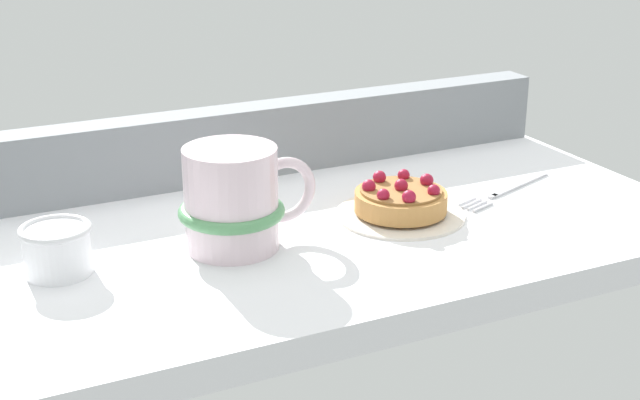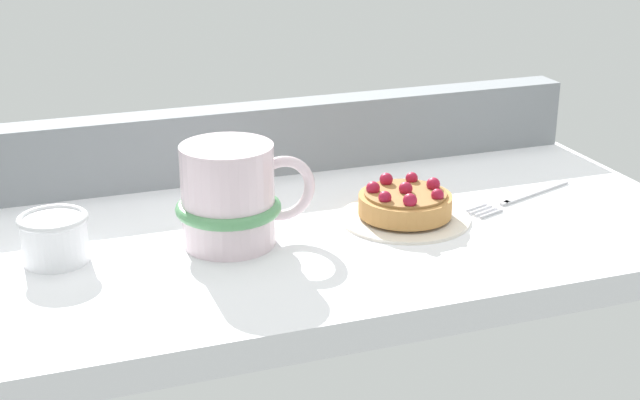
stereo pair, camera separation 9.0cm
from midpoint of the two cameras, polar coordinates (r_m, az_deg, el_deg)
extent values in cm
cube|color=white|center=(93.52, 3.32, -2.42)|extent=(75.71, 40.14, 3.01)
cube|color=gray|center=(107.36, -0.35, 3.87)|extent=(74.19, 4.24, 8.16)
cylinder|color=silver|center=(94.78, 8.02, -1.08)|extent=(13.48, 13.48, 0.64)
cylinder|color=silver|center=(94.84, 8.01, -1.17)|extent=(7.41, 7.41, 0.32)
cylinder|color=#B77F42|center=(94.30, 8.06, -0.32)|extent=(9.60, 9.60, 2.04)
cylinder|color=olive|center=(93.89, 8.09, 0.34)|extent=(8.45, 8.45, 0.30)
sphere|color=maroon|center=(93.70, 8.11, 0.66)|extent=(1.42, 1.42, 1.42)
sphere|color=maroon|center=(95.42, 9.77, 0.92)|extent=(1.43, 1.43, 1.43)
sphere|color=maroon|center=(97.16, 8.39, 1.31)|extent=(1.31, 1.31, 1.31)
sphere|color=maroon|center=(96.00, 6.83, 1.23)|extent=(1.41, 1.41, 1.41)
sphere|color=maroon|center=(93.75, 6.04, 0.71)|extent=(1.44, 1.44, 1.44)
sphere|color=maroon|center=(91.26, 6.89, 0.10)|extent=(1.32, 1.32, 1.32)
sphere|color=maroon|center=(90.52, 8.47, -0.08)|extent=(1.43, 1.43, 1.43)
sphere|color=maroon|center=(92.77, 10.11, 0.25)|extent=(1.30, 1.30, 1.30)
cylinder|color=silver|center=(86.48, -2.81, 0.24)|extent=(8.88, 8.88, 9.94)
torus|color=#569960|center=(86.92, -2.79, -0.53)|extent=(10.12, 10.12, 1.19)
torus|color=silver|center=(88.09, 0.56, 0.65)|extent=(6.63, 1.06, 6.63)
cube|color=#B7B7BC|center=(104.99, 15.76, 0.50)|extent=(10.36, 4.33, 0.60)
cube|color=#B7B7BC|center=(100.82, 13.99, -0.17)|extent=(1.32, 0.94, 0.60)
cube|color=#B7B7BC|center=(98.79, 12.26, -0.46)|extent=(3.37, 1.42, 0.60)
cube|color=#B7B7BC|center=(98.37, 12.59, -0.58)|extent=(3.37, 1.42, 0.60)
cube|color=#B7B7BC|center=(97.96, 12.92, -0.70)|extent=(3.37, 1.42, 0.60)
cube|color=#B7B7BC|center=(97.56, 13.26, -0.82)|extent=(3.37, 1.42, 0.60)
cylinder|color=white|center=(85.84, -13.35, -2.53)|extent=(5.99, 5.99, 4.25)
torus|color=silver|center=(85.05, -13.46, -1.22)|extent=(6.47, 6.47, 0.60)
camera|label=1|loc=(0.04, -87.14, 1.08)|focal=51.35mm
camera|label=2|loc=(0.04, 92.86, -1.08)|focal=51.35mm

